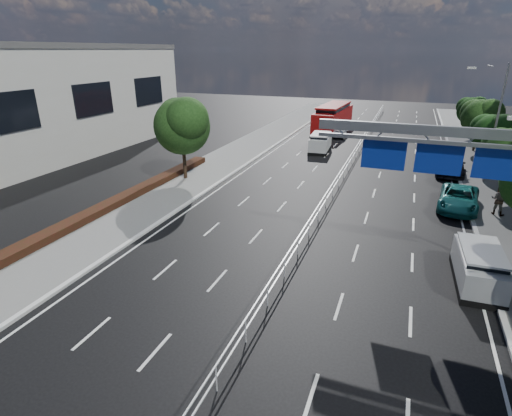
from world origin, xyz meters
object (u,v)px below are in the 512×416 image
(white_minivan, at_px, (320,143))
(red_bus, at_px, (333,117))
(near_car_silver, at_px, (339,130))
(parked_car_teal, at_px, (459,198))
(parked_car_dark, at_px, (450,164))
(silver_minivan, at_px, (479,267))
(near_car_dark, at_px, (329,111))
(pedestrian_b, at_px, (499,200))
(overhead_gantry, at_px, (458,155))

(white_minivan, distance_m, red_bus, 11.66)
(white_minivan, bearing_deg, near_car_silver, 83.16)
(parked_car_teal, bearing_deg, parked_car_dark, 96.77)
(silver_minivan, xyz_separation_m, parked_car_teal, (0.00, 9.87, -0.14))
(near_car_dark, bearing_deg, near_car_silver, 105.12)
(near_car_dark, bearing_deg, pedestrian_b, 115.66)
(red_bus, distance_m, near_car_dark, 13.67)
(white_minivan, distance_m, parked_car_teal, 17.52)
(red_bus, xyz_separation_m, parked_car_dark, (12.97, -15.33, -0.98))
(overhead_gantry, distance_m, white_minivan, 24.35)
(silver_minivan, distance_m, pedestrian_b, 9.53)
(silver_minivan, bearing_deg, overhead_gantry, 142.90)
(near_car_dark, height_order, parked_car_teal, parked_car_teal)
(near_car_dark, xyz_separation_m, silver_minivan, (15.96, -47.44, 0.17))
(overhead_gantry, distance_m, red_bus, 35.16)
(near_car_dark, bearing_deg, red_bus, 102.91)
(pedestrian_b, bearing_deg, near_car_dark, -39.94)
(silver_minivan, bearing_deg, pedestrian_b, 74.86)
(white_minivan, xyz_separation_m, red_bus, (-0.88, 11.59, 0.87))
(overhead_gantry, height_order, parked_car_dark, overhead_gantry)
(overhead_gantry, bearing_deg, parked_car_dark, 84.96)
(red_bus, relative_size, silver_minivan, 2.72)
(white_minivan, height_order, red_bus, red_bus)
(near_car_silver, distance_m, parked_car_dark, 16.95)
(near_car_silver, xyz_separation_m, near_car_dark, (-4.33, 16.29, -0.09))
(near_car_silver, relative_size, near_car_dark, 1.09)
(parked_car_dark, bearing_deg, silver_minivan, -88.30)
(overhead_gantry, height_order, near_car_dark, overhead_gantry)
(silver_minivan, height_order, parked_car_teal, silver_minivan)
(red_bus, distance_m, parked_car_dark, 20.11)
(near_car_silver, xyz_separation_m, parked_car_teal, (11.63, -21.27, -0.06))
(white_minivan, distance_m, near_car_dark, 25.18)
(overhead_gantry, xyz_separation_m, silver_minivan, (1.56, -1.10, -4.75))
(parked_car_teal, bearing_deg, red_bus, 124.90)
(silver_minivan, bearing_deg, white_minivan, 116.34)
(white_minivan, relative_size, pedestrian_b, 2.25)
(parked_car_dark, bearing_deg, parked_car_teal, -88.30)
(red_bus, xyz_separation_m, pedestrian_b, (15.16, -24.87, -0.66))
(overhead_gantry, distance_m, near_car_silver, 32.05)
(pedestrian_b, bearing_deg, near_car_silver, -33.09)
(silver_minivan, bearing_deg, near_car_dark, 106.74)
(red_bus, bearing_deg, pedestrian_b, -55.32)
(overhead_gantry, height_order, silver_minivan, overhead_gantry)
(pedestrian_b, bearing_deg, red_bus, -34.01)
(near_car_silver, bearing_deg, overhead_gantry, 103.85)
(silver_minivan, height_order, parked_car_dark, silver_minivan)
(parked_car_teal, relative_size, pedestrian_b, 2.62)
(parked_car_dark, bearing_deg, red_bus, 131.93)
(near_car_dark, height_order, silver_minivan, silver_minivan)
(pedestrian_b, bearing_deg, parked_car_teal, 9.42)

